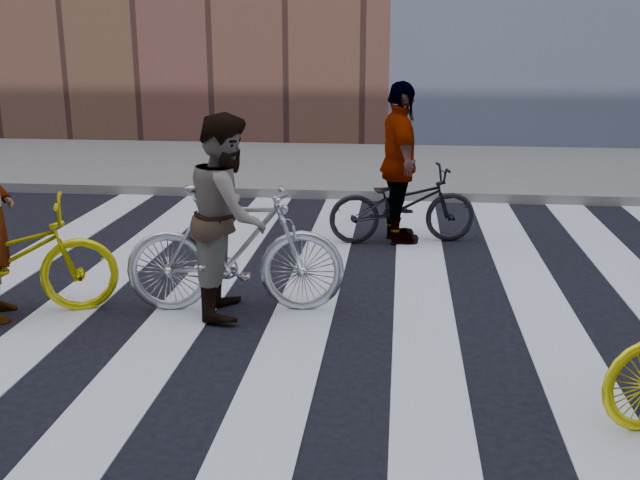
% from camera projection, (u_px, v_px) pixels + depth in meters
% --- Properties ---
extents(ground, '(100.00, 100.00, 0.00)m').
position_uv_depth(ground, '(362.00, 322.00, 6.67)').
color(ground, black).
rests_on(ground, ground).
extents(sidewalk_far, '(100.00, 5.00, 0.15)m').
position_uv_depth(sidewalk_far, '(384.00, 168.00, 13.84)').
color(sidewalk_far, gray).
rests_on(sidewalk_far, ground).
extents(zebra_crosswalk, '(8.25, 10.00, 0.01)m').
position_uv_depth(zebra_crosswalk, '(362.00, 321.00, 6.67)').
color(zebra_crosswalk, silver).
rests_on(zebra_crosswalk, ground).
extents(bike_silver_mid, '(2.04, 0.78, 1.20)m').
position_uv_depth(bike_silver_mid, '(235.00, 249.00, 6.78)').
color(bike_silver_mid, silver).
rests_on(bike_silver_mid, ground).
extents(bike_dark_rear, '(1.89, 0.99, 0.95)m').
position_uv_depth(bike_dark_rear, '(403.00, 205.00, 9.10)').
color(bike_dark_rear, black).
rests_on(bike_dark_rear, ground).
extents(rider_mid, '(0.79, 0.96, 1.83)m').
position_uv_depth(rider_mid, '(228.00, 215.00, 6.71)').
color(rider_mid, slate).
rests_on(rider_mid, ground).
extents(rider_rear, '(0.70, 1.22, 1.95)m').
position_uv_depth(rider_rear, '(400.00, 164.00, 8.97)').
color(rider_rear, slate).
rests_on(rider_rear, ground).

